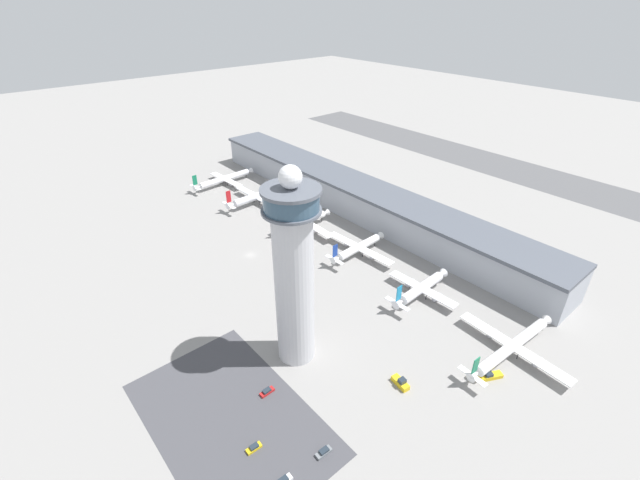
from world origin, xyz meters
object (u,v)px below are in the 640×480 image
Objects in this scene: airplane_gate_delta at (359,248)px; service_truck_catering at (401,383)px; service_truck_baggage at (228,179)px; airplane_gate_echo at (421,288)px; airplane_gate_foxtrot at (512,346)px; car_grey_coupe at (324,452)px; airplane_gate_alpha at (224,179)px; service_truck_fuel at (490,376)px; airplane_gate_bravo at (256,197)px; car_green_van at (254,448)px; airplane_gate_charlie at (304,221)px; car_navy_sedan at (267,392)px; control_tower at (294,272)px.

airplane_gate_delta is 5.82× the size of service_truck_catering.
airplane_gate_echo is at bearing -1.24° from service_truck_baggage.
airplane_gate_echo reaches higher than airplane_gate_foxtrot.
airplane_gate_foxtrot is 73.08m from car_grey_coupe.
airplane_gate_alpha is 195.04m from service_truck_fuel.
car_grey_coupe is (-14.05, -71.64, -3.33)m from airplane_gate_foxtrot.
airplane_gate_foxtrot is at bearing 93.43° from service_truck_fuel.
airplane_gate_delta is 77.07m from service_truck_catering.
airplane_gate_alpha is 1.10× the size of airplane_gate_bravo.
service_truck_fuel is 76.09m from car_green_van.
airplane_gate_bravo reaches higher than service_truck_baggage.
airplane_gate_foxtrot is at bearing -1.77° from service_truck_baggage.
airplane_gate_charlie is 107.84m from service_truck_catering.
airplane_gate_foxtrot is at bearing 60.61° from car_navy_sedan.
airplane_gate_delta is 79.01m from airplane_gate_foxtrot.
airplane_gate_alpha is 9.10× the size of car_navy_sedan.
car_green_van is (13.17, -13.29, -0.04)m from car_navy_sedan.
airplane_gate_foxtrot reaches higher than car_grey_coupe.
service_truck_catering reaches higher than car_green_van.
airplane_gate_charlie is at bearing 135.05° from car_navy_sedan.
control_tower is 1.57× the size of airplane_gate_alpha.
airplane_gate_bravo reaches higher than car_navy_sedan.
service_truck_baggage is at bearing 179.94° from airplane_gate_delta.
airplane_gate_bravo is 1.21× the size of airplane_gate_echo.
car_green_van is (166.27, -85.94, -3.27)m from airplane_gate_alpha.
airplane_gate_alpha is 114.89m from airplane_gate_delta.
airplane_gate_bravo is 116.59m from airplane_gate_echo.
control_tower is 2.09× the size of airplane_gate_echo.
airplane_gate_alpha is 9.00× the size of car_grey_coupe.
airplane_gate_echo is 3.85× the size of service_truck_fuel.
control_tower is at bearing -153.04° from service_truck_catering.
airplane_gate_delta is 119.92m from service_truck_baggage.
airplane_gate_bravo is 158.23m from service_truck_fuel.
car_navy_sedan is 18.71m from car_green_van.
airplane_gate_bravo reaches higher than service_truck_fuel.
airplane_gate_charlie is at bearing 139.61° from control_tower.
airplane_gate_alpha is (-145.77, 55.37, -29.69)m from control_tower.
car_navy_sedan is at bearing -125.74° from service_truck_fuel.
service_truck_fuel is 1.75× the size of car_grey_coupe.
car_grey_coupe is at bearing -50.19° from airplane_gate_delta.
airplane_gate_charlie is 83.42m from service_truck_baggage.
airplane_gate_alpha is at bearing 175.52° from service_truck_fuel.
airplane_gate_charlie is at bearing 178.53° from airplane_gate_foxtrot.
airplane_gate_foxtrot is 10.31× the size of car_green_van.
airplane_gate_charlie is at bearing 157.52° from service_truck_catering.
airplane_gate_alpha reaches higher than car_navy_sedan.
car_navy_sedan is (7.34, -17.28, -32.93)m from control_tower.
control_tower reaches higher than airplane_gate_echo.
car_green_van is at bearing -111.71° from service_truck_fuel.
airplane_gate_delta reaches higher than car_navy_sedan.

